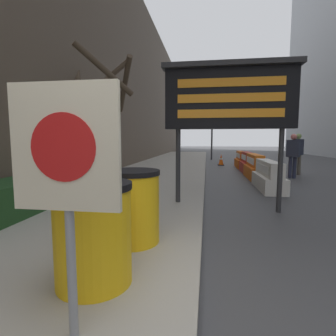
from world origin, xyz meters
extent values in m
cube|color=brown|center=(-4.19, 9.80, 5.05)|extent=(0.40, 50.40, 10.11)
cube|color=#1E421E|center=(-3.39, 2.43, 0.45)|extent=(0.90, 5.26, 0.60)
cylinder|color=#4C3D2D|center=(-3.32, 6.06, 1.61)|extent=(0.37, 0.37, 2.92)
cylinder|color=#4C3D2D|center=(-3.49, 6.94, 3.43)|extent=(1.86, 0.55, 1.63)
cylinder|color=#4C3D2D|center=(-3.80, 5.77, 2.89)|extent=(0.72, 1.12, 1.68)
cylinder|color=#4C3D2D|center=(-2.62, 6.57, 3.21)|extent=(1.02, 1.60, 1.56)
cylinder|color=#4C3D2D|center=(-2.80, 5.38, 3.41)|extent=(1.38, 1.30, 1.33)
cylinder|color=#4C3D2D|center=(-3.72, 6.00, 2.80)|extent=(0.29, 0.93, 1.24)
cylinder|color=yellow|center=(-0.97, 0.37, 0.59)|extent=(0.69, 0.69, 0.88)
cylinder|color=black|center=(-0.97, 0.37, 1.06)|extent=(0.72, 0.72, 0.06)
cylinder|color=yellow|center=(-0.89, 1.38, 0.59)|extent=(0.69, 0.69, 0.88)
cylinder|color=black|center=(-0.89, 1.38, 1.06)|extent=(0.72, 0.72, 0.06)
cylinder|color=gray|center=(-0.82, -0.31, 0.79)|extent=(0.06, 0.06, 1.28)
cube|color=beige|center=(-0.82, -0.33, 1.43)|extent=(0.71, 0.04, 0.79)
cylinder|color=red|center=(-0.82, -0.35, 1.43)|extent=(0.42, 0.01, 0.42)
cylinder|color=#28282B|center=(-0.55, 3.68, 0.85)|extent=(0.10, 0.10, 1.70)
cylinder|color=#28282B|center=(1.52, 3.68, 0.85)|extent=(0.10, 0.10, 1.70)
cube|color=black|center=(0.49, 3.68, 2.30)|extent=(2.59, 0.24, 1.20)
cube|color=#28282B|center=(0.49, 3.61, 2.95)|extent=(2.71, 0.34, 0.10)
cube|color=orange|center=(0.49, 3.55, 2.60)|extent=(2.07, 0.02, 0.17)
cube|color=orange|center=(0.49, 3.55, 2.30)|extent=(2.07, 0.02, 0.17)
cube|color=orange|center=(0.49, 3.55, 2.00)|extent=(2.07, 0.02, 0.17)
cube|color=silver|center=(1.89, 6.26, 0.21)|extent=(0.62, 2.10, 0.43)
cube|color=silver|center=(1.89, 6.26, 0.64)|extent=(0.37, 2.10, 0.43)
cube|color=white|center=(1.69, 6.26, 0.64)|extent=(0.02, 1.68, 0.21)
cube|color=orange|center=(1.89, 8.55, 0.23)|extent=(0.57, 1.99, 0.46)
cube|color=orange|center=(1.89, 8.55, 0.69)|extent=(0.34, 1.99, 0.46)
cube|color=white|center=(1.71, 8.55, 0.69)|extent=(0.02, 1.59, 0.23)
cube|color=red|center=(1.89, 10.53, 0.23)|extent=(0.50, 1.67, 0.46)
cube|color=red|center=(1.89, 10.53, 0.69)|extent=(0.30, 1.67, 0.46)
cube|color=white|center=(1.72, 10.53, 0.69)|extent=(0.02, 1.33, 0.23)
cube|color=orange|center=(1.89, 12.56, 0.22)|extent=(0.53, 1.92, 0.44)
cube|color=orange|center=(1.89, 12.56, 0.65)|extent=(0.32, 1.92, 0.44)
cube|color=white|center=(1.72, 12.56, 0.65)|extent=(0.02, 1.54, 0.22)
cube|color=black|center=(0.89, 13.72, 0.02)|extent=(0.37, 0.37, 0.04)
cone|color=#EA560F|center=(0.89, 13.72, 0.35)|extent=(0.30, 0.30, 0.62)
cylinder|color=white|center=(0.89, 13.72, 0.38)|extent=(0.17, 0.17, 0.09)
cylinder|color=#2D2D30|center=(0.41, 18.16, 2.11)|extent=(0.12, 0.12, 4.23)
cube|color=black|center=(0.41, 18.00, 3.81)|extent=(0.28, 0.28, 0.84)
sphere|color=#360605|center=(0.41, 17.85, 4.09)|extent=(0.15, 0.15, 0.15)
sphere|color=#392C06|center=(0.41, 17.85, 3.81)|extent=(0.15, 0.15, 0.15)
sphere|color=green|center=(0.41, 17.85, 3.53)|extent=(0.15, 0.15, 0.15)
cylinder|color=#514C42|center=(3.78, 9.91, 0.42)|extent=(0.14, 0.14, 0.84)
cylinder|color=#514C42|center=(3.94, 9.91, 0.42)|extent=(0.14, 0.14, 0.84)
cube|color=#232838|center=(3.86, 9.91, 1.18)|extent=(0.51, 0.52, 0.67)
sphere|color=#829C55|center=(3.86, 9.91, 1.63)|extent=(0.23, 0.23, 0.23)
cylinder|color=#23283D|center=(3.26, 8.82, 0.41)|extent=(0.14, 0.14, 0.82)
cylinder|color=#23283D|center=(3.41, 8.82, 0.41)|extent=(0.14, 0.14, 0.82)
cube|color=#232838|center=(3.33, 8.82, 1.15)|extent=(0.52, 0.46, 0.65)
sphere|color=#C66662|center=(3.33, 8.82, 1.59)|extent=(0.23, 0.23, 0.23)
camera|label=1|loc=(0.05, -1.83, 1.47)|focal=28.00mm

